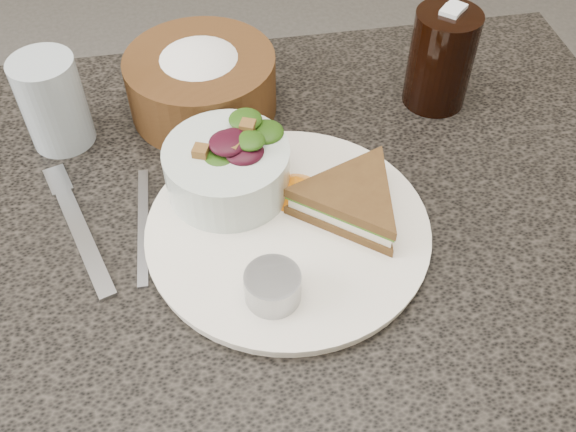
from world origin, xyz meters
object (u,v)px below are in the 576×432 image
Objects in this scene: dining_table at (265,375)px; dressing_ramekin at (273,287)px; water_glass at (53,102)px; cola_glass at (442,55)px; bread_basket at (201,75)px; sandwich at (353,201)px; dinner_plate at (288,230)px; salad_bowl at (227,162)px.

dressing_ramekin is (0.00, -0.12, 0.40)m from dining_table.
cola_glass is at bearing -0.54° from water_glass.
cola_glass is (0.30, -0.03, 0.02)m from bread_basket.
cola_glass reaches higher than dining_table.
bread_basket is at bearing 97.25° from dressing_ramekin.
bread_basket is (-0.04, 0.32, 0.02)m from dressing_ramekin.
cola_glass is 0.48m from water_glass.
sandwich is 0.27m from bread_basket.
bread_basket is at bearing 161.23° from sandwich.
water_glass is at bearing -170.50° from bread_basket.
dressing_ramekin reaches higher than dinner_plate.
water_glass is at bearing -172.51° from sandwich.
sandwich is at bearing -25.48° from salad_bowl.
bread_basket reaches higher than dressing_ramekin.
salad_bowl reaches higher than dining_table.
water_glass is at bearing 127.06° from dressing_ramekin.
cola_glass reaches higher than salad_bowl.
dressing_ramekin is 0.30× the size of bread_basket.
water_glass reaches higher than sandwich.
salad_bowl reaches higher than dinner_plate.
dinner_plate is 2.19× the size of salad_bowl.
dining_table is at bearing -79.04° from bread_basket.
dinner_plate is at bearing -39.05° from water_glass.
dining_table is 0.42m from sandwich.
dinner_plate is at bearing -139.46° from cola_glass.
salad_bowl is 1.00× the size of cola_glass.
dining_table is 0.48m from bread_basket.
dressing_ramekin reaches higher than dining_table.
cola_glass is at bearing 24.25° from salad_bowl.
salad_bowl is at bearing 129.45° from dinner_plate.
salad_bowl is 0.16m from dressing_ramekin.
cola_glass is at bearing 47.48° from dressing_ramekin.
cola_glass is (0.23, 0.20, 0.06)m from dinner_plate.
salad_bowl is at bearing -155.75° from cola_glass.
dinner_plate is 1.61× the size of bread_basket.
water_glass reaches higher than bread_basket.
salad_bowl is at bearing -166.73° from sandwich.
bread_basket is (-0.04, 0.20, 0.43)m from dining_table.
water_glass reaches higher than salad_bowl.
cola_glass is at bearing 40.54° from dinner_plate.
sandwich is 0.79× the size of bread_basket.
bread_basket is (-0.02, 0.16, 0.00)m from salad_bowl.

